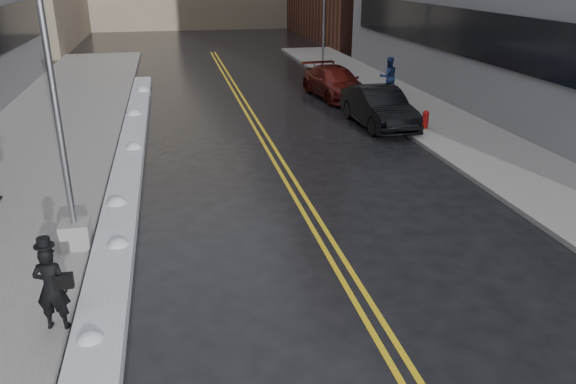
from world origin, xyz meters
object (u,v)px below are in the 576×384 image
fire_hydrant (426,118)px  pedestrian_east (388,77)px  pedestrian_fedora (52,288)px  lamppost (62,148)px  traffic_signal (324,17)px  car_black (379,107)px  car_maroon (335,82)px

fire_hydrant → pedestrian_east: bearing=83.0°
pedestrian_fedora → pedestrian_east: pedestrian_east is taller
lamppost → pedestrian_fedora: (0.10, -3.25, -1.57)m
traffic_signal → car_black: (-1.07, -12.83, -2.59)m
traffic_signal → fire_hydrant: bearing=-88.0°
car_black → traffic_signal: bearing=83.1°
traffic_signal → car_maroon: 7.61m
fire_hydrant → traffic_signal: 14.30m
lamppost → car_maroon: bearing=54.9°
fire_hydrant → pedestrian_fedora: size_ratio=0.45×
pedestrian_fedora → car_maroon: 21.00m
fire_hydrant → traffic_signal: (-0.50, 14.00, 2.85)m
lamppost → fire_hydrant: (12.30, 8.00, -1.98)m
lamppost → pedestrian_fedora: 3.61m
pedestrian_east → car_maroon: size_ratio=0.37×
fire_hydrant → car_black: bearing=143.4°
lamppost → car_black: bearing=40.5°
traffic_signal → car_black: 13.14m
traffic_signal → pedestrian_east: traffic_signal is taller
pedestrian_fedora → car_maroon: (10.44, 18.22, -0.20)m
traffic_signal → car_black: bearing=-94.8°
pedestrian_fedora → car_black: pedestrian_fedora is taller
lamppost → pedestrian_east: (13.06, 14.13, -1.42)m
traffic_signal → pedestrian_east: bearing=-80.9°
traffic_signal → car_maroon: (-1.26, -7.03, -2.64)m
fire_hydrant → traffic_signal: traffic_signal is taller
lamppost → traffic_signal: size_ratio=1.27×
pedestrian_fedora → pedestrian_east: 21.68m
fire_hydrant → car_maroon: (-1.76, 6.97, 0.21)m
car_black → car_maroon: 5.81m
car_maroon → fire_hydrant: bearing=-82.1°
fire_hydrant → car_black: car_black is taller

